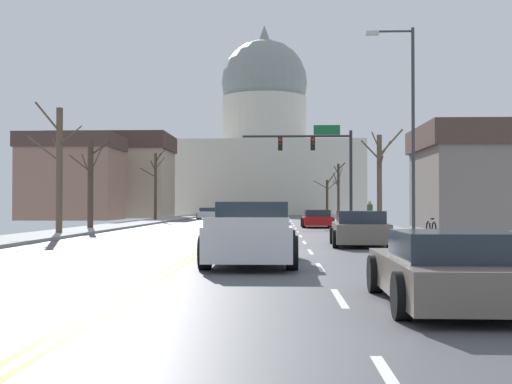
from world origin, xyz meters
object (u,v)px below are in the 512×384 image
(pickup_truck_near_04, at_px, (252,235))
(sedan_near_05, at_px, (450,270))
(sedan_near_03, at_px, (360,230))
(bicycle_parked, at_px, (431,229))
(signal_gantry, at_px, (321,154))
(sedan_near_01, at_px, (264,221))
(sedan_oncoming_00, at_px, (229,216))
(sedan_oncoming_02, at_px, (243,213))
(sedan_oncoming_01, at_px, (208,214))
(pedestrian_00, at_px, (370,213))
(sedan_near_02, at_px, (261,225))
(sedan_near_00, at_px, (317,219))
(street_lamp_right, at_px, (408,115))

(pickup_truck_near_04, height_order, sedan_near_05, pickup_truck_near_04)
(sedan_near_03, relative_size, bicycle_parked, 2.45)
(signal_gantry, bearing_deg, sedan_near_01, -111.25)
(sedan_oncoming_00, xyz_separation_m, sedan_oncoming_02, (0.05, 21.38, -0.03))
(sedan_oncoming_01, height_order, pedestrian_00, pedestrian_00)
(sedan_near_05, bearing_deg, sedan_near_02, 99.47)
(pickup_truck_near_04, xyz_separation_m, sedan_oncoming_00, (-3.69, 39.22, -0.16))
(sedan_oncoming_00, height_order, bicycle_parked, sedan_oncoming_00)
(sedan_near_00, bearing_deg, pedestrian_00, -56.27)
(sedan_oncoming_00, xyz_separation_m, sedan_oncoming_01, (-3.09, 11.61, -0.00))
(sedan_near_02, bearing_deg, pickup_truck_near_04, -89.22)
(sedan_near_03, bearing_deg, sedan_near_05, -91.41)
(sedan_near_03, relative_size, pickup_truck_near_04, 0.80)
(sedan_near_05, relative_size, sedan_oncoming_00, 0.95)
(sedan_near_01, bearing_deg, sedan_oncoming_02, 94.91)
(sedan_oncoming_02, bearing_deg, sedan_near_03, -82.25)
(pedestrian_00, bearing_deg, pickup_truck_near_04, -105.17)
(signal_gantry, distance_m, sedan_oncoming_02, 31.41)
(signal_gantry, relative_size, sedan_near_05, 1.80)
(sedan_near_00, xyz_separation_m, sedan_oncoming_02, (-6.79, 33.94, -0.02))
(sedan_oncoming_01, relative_size, pedestrian_00, 2.66)
(pickup_truck_near_04, xyz_separation_m, sedan_oncoming_02, (-3.63, 60.60, -0.19))
(sedan_near_02, distance_m, sedan_oncoming_02, 46.92)
(sedan_near_02, relative_size, pedestrian_00, 2.74)
(sedan_near_02, bearing_deg, pedestrian_00, 53.75)
(sedan_near_02, distance_m, sedan_oncoming_00, 25.65)
(street_lamp_right, bearing_deg, sedan_near_00, 100.98)
(signal_gantry, bearing_deg, sedan_oncoming_02, 103.51)
(signal_gantry, height_order, pedestrian_00, signal_gantry)
(signal_gantry, bearing_deg, sedan_near_05, -90.51)
(pickup_truck_near_04, bearing_deg, sedan_near_00, 83.25)
(sedan_near_00, height_order, sedan_oncoming_01, sedan_oncoming_01)
(sedan_oncoming_01, relative_size, bicycle_parked, 2.40)
(signal_gantry, xyz_separation_m, pickup_truck_near_04, (-3.62, -30.40, -4.45))
(sedan_near_03, bearing_deg, pedestrian_00, 80.95)
(street_lamp_right, height_order, sedan_near_03, street_lamp_right)
(street_lamp_right, height_order, sedan_near_02, street_lamp_right)
(sedan_near_01, distance_m, sedan_near_02, 6.77)
(sedan_oncoming_01, bearing_deg, sedan_near_02, -79.90)
(street_lamp_right, height_order, sedan_near_01, street_lamp_right)
(pedestrian_00, height_order, bicycle_parked, pedestrian_00)
(sedan_oncoming_02, relative_size, bicycle_parked, 2.63)
(pickup_truck_near_04, distance_m, sedan_oncoming_00, 39.39)
(pickup_truck_near_04, height_order, pedestrian_00, pedestrian_00)
(sedan_oncoming_01, bearing_deg, sedan_near_05, -80.13)
(sedan_near_05, bearing_deg, street_lamp_right, 81.04)
(sedan_oncoming_01, relative_size, sedan_oncoming_02, 0.91)
(sedan_near_03, relative_size, sedan_oncoming_00, 0.94)
(street_lamp_right, bearing_deg, sedan_oncoming_01, 108.08)
(sedan_near_00, distance_m, sedan_near_05, 33.70)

